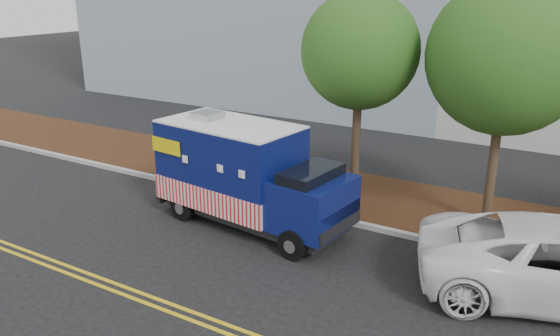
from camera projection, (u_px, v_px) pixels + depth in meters
The scene contains 9 objects.
ground at pixel (254, 224), 15.95m from camera, with size 120.00×120.00×0.00m, color black.
curb at pixel (278, 206), 17.07m from camera, with size 120.00×0.18×0.15m, color #9E9E99.
mulch_strip at pixel (309, 186), 18.78m from camera, with size 120.00×4.00×0.15m, color black.
centerline_near at pixel (146, 295), 12.31m from camera, with size 120.00×0.10×0.01m, color gold.
centerline_far at pixel (138, 300), 12.11m from camera, with size 120.00×0.10×0.01m, color gold.
tree_b at pixel (360, 51), 15.65m from camera, with size 3.41×3.41×6.55m.
tree_c at pixel (507, 57), 14.12m from camera, with size 4.15×4.15×6.97m.
sign_post at pixel (173, 147), 19.30m from camera, with size 0.06×0.06×2.40m, color #473828.
food_truck at pixel (244, 177), 15.63m from camera, with size 6.15×2.90×3.13m.
Camera 1 is at (8.05, -12.17, 6.67)m, focal length 35.00 mm.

